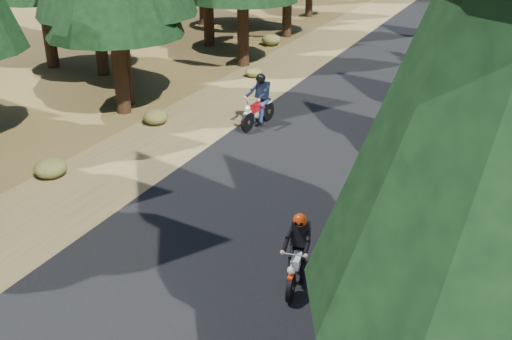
% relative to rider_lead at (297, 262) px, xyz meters
% --- Properties ---
extents(ground, '(120.00, 120.00, 0.00)m').
position_rel_rider_lead_xyz_m(ground, '(-1.88, 0.74, -0.49)').
color(ground, '#4D381B').
rests_on(ground, ground).
extents(road, '(6.00, 100.00, 0.01)m').
position_rel_rider_lead_xyz_m(road, '(-1.88, 5.74, -0.48)').
color(road, black).
rests_on(road, ground).
extents(shoulder_l, '(3.20, 100.00, 0.01)m').
position_rel_rider_lead_xyz_m(shoulder_l, '(-6.48, 5.74, -0.48)').
color(shoulder_l, brown).
rests_on(shoulder_l, ground).
extents(shoulder_r, '(3.20, 100.00, 0.01)m').
position_rel_rider_lead_xyz_m(shoulder_r, '(2.72, 5.74, -0.48)').
color(shoulder_r, brown).
rests_on(shoulder_r, ground).
extents(understory_shrubs, '(14.96, 30.27, 0.60)m').
position_rel_rider_lead_xyz_m(understory_shrubs, '(-0.74, 7.90, -0.23)').
color(understory_shrubs, '#474C1E').
rests_on(understory_shrubs, ground).
extents(rider_lead, '(0.73, 1.67, 1.44)m').
position_rel_rider_lead_xyz_m(rider_lead, '(0.00, 0.00, 0.00)').
color(rider_lead, beige).
rests_on(rider_lead, road).
extents(rider_follow, '(0.82, 1.99, 1.72)m').
position_rel_rider_lead_xyz_m(rider_follow, '(-4.28, 7.60, 0.09)').
color(rider_follow, '#A50B11').
rests_on(rider_follow, road).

